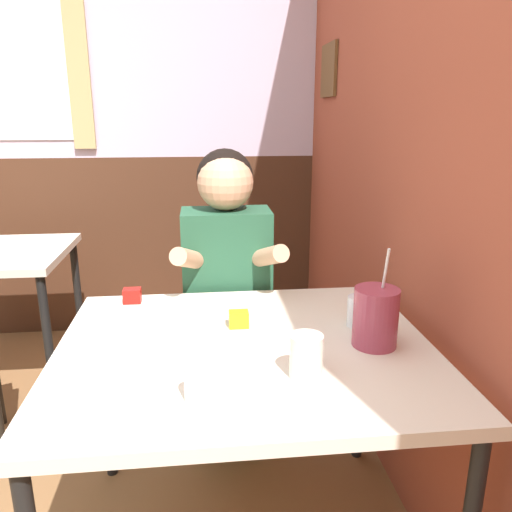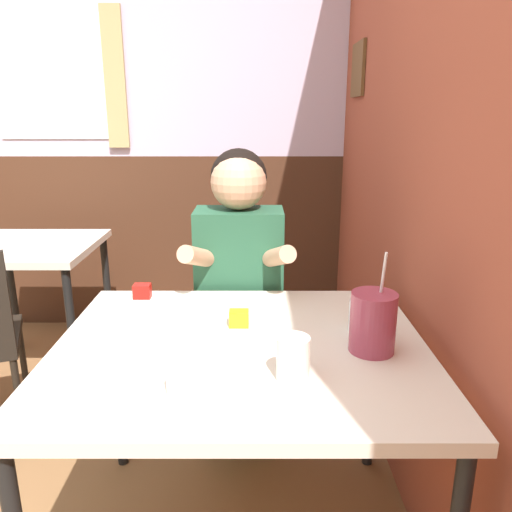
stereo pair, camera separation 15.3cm
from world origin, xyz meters
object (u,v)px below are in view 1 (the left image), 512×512
main_table (245,364)px  person_seated (227,296)px  background_table (0,270)px  cocktail_pitcher (376,317)px

main_table → person_seated: person_seated is taller
background_table → cocktail_pitcher: 1.88m
cocktail_pitcher → background_table: bearing=141.2°
main_table → person_seated: bearing=92.2°
main_table → cocktail_pitcher: size_ratio=3.69×
person_seated → main_table: bearing=-87.8°
cocktail_pitcher → main_table: bearing=174.0°
background_table → main_table: bearing=-46.0°
background_table → person_seated: bearing=-27.5°
person_seated → cocktail_pitcher: 0.74m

